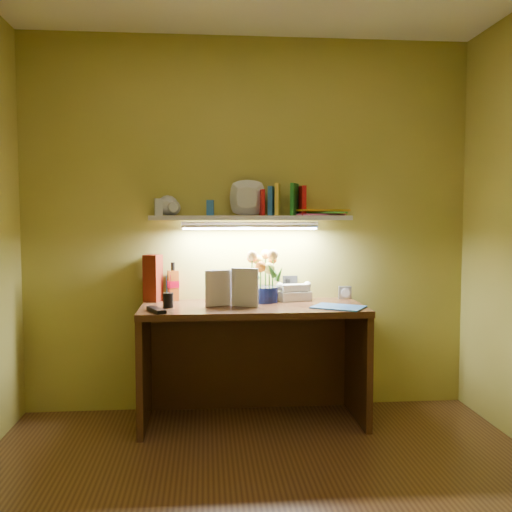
% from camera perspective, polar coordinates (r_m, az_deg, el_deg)
% --- Properties ---
extents(desk, '(1.40, 0.60, 0.75)m').
position_cam_1_polar(desk, '(3.68, -0.33, -10.74)').
color(desk, '#37200F').
rests_on(desk, ground).
extents(flower_bouquet, '(0.26, 0.26, 0.35)m').
position_cam_1_polar(flower_bouquet, '(3.72, 0.69, -1.92)').
color(flower_bouquet, '#0B1134').
rests_on(flower_bouquet, desk).
extents(telephone, '(0.23, 0.20, 0.12)m').
position_cam_1_polar(telephone, '(3.81, 3.79, -3.53)').
color(telephone, beige).
rests_on(telephone, desk).
extents(desk_clock, '(0.09, 0.05, 0.09)m').
position_cam_1_polar(desk_clock, '(3.92, 8.88, -3.63)').
color(desk_clock, '#B6B6BA').
rests_on(desk_clock, desk).
extents(whisky_bottle, '(0.08, 0.08, 0.26)m').
position_cam_1_polar(whisky_bottle, '(3.83, -8.30, -2.53)').
color(whisky_bottle, '#A94813').
rests_on(whisky_bottle, desk).
extents(whisky_box, '(0.13, 0.13, 0.31)m').
position_cam_1_polar(whisky_box, '(3.81, -10.27, -2.19)').
color(whisky_box, '#5E170B').
rests_on(whisky_box, desk).
extents(pen_cup, '(0.08, 0.08, 0.15)m').
position_cam_1_polar(pen_cup, '(3.54, -8.78, -3.89)').
color(pen_cup, black).
rests_on(pen_cup, desk).
extents(art_card, '(0.21, 0.11, 0.21)m').
position_cam_1_polar(art_card, '(3.76, -3.05, -2.99)').
color(art_card, silver).
rests_on(art_card, desk).
extents(tv_remote, '(0.13, 0.21, 0.02)m').
position_cam_1_polar(tv_remote, '(3.41, -9.94, -5.32)').
color(tv_remote, black).
rests_on(tv_remote, desk).
extents(blue_folder, '(0.37, 0.35, 0.01)m').
position_cam_1_polar(blue_folder, '(3.54, 8.25, -5.07)').
color(blue_folder, blue).
rests_on(blue_folder, desk).
extents(desk_book_a, '(0.17, 0.06, 0.23)m').
position_cam_1_polar(desk_book_a, '(3.52, -5.10, -3.30)').
color(desk_book_a, beige).
rests_on(desk_book_a, desk).
extents(desk_book_b, '(0.17, 0.09, 0.24)m').
position_cam_1_polar(desk_book_b, '(3.56, -2.49, -3.10)').
color(desk_book_b, silver).
rests_on(desk_book_b, desk).
extents(wall_shelf, '(1.31, 0.34, 0.24)m').
position_cam_1_polar(wall_shelf, '(3.74, -0.55, 4.42)').
color(wall_shelf, silver).
rests_on(wall_shelf, ground).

